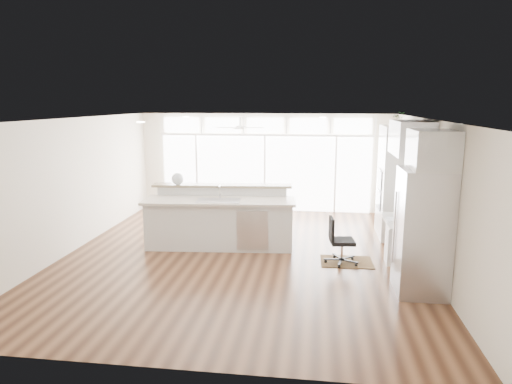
# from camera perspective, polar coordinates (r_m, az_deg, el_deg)

# --- Properties ---
(floor) EXTENTS (7.00, 8.00, 0.02)m
(floor) POSITION_cam_1_polar(r_m,az_deg,el_deg) (9.20, -1.71, -7.99)
(floor) COLOR #3B2012
(floor) RESTS_ON ground
(ceiling) EXTENTS (7.00, 8.00, 0.02)m
(ceiling) POSITION_cam_1_polar(r_m,az_deg,el_deg) (8.69, -1.82, 9.13)
(ceiling) COLOR silver
(ceiling) RESTS_ON wall_back
(wall_back) EXTENTS (7.00, 0.04, 2.70)m
(wall_back) POSITION_cam_1_polar(r_m,az_deg,el_deg) (12.76, 1.15, 3.72)
(wall_back) COLOR silver
(wall_back) RESTS_ON floor
(wall_front) EXTENTS (7.00, 0.04, 2.70)m
(wall_front) POSITION_cam_1_polar(r_m,az_deg,el_deg) (5.07, -9.19, -8.14)
(wall_front) COLOR silver
(wall_front) RESTS_ON floor
(wall_left) EXTENTS (0.04, 8.00, 2.70)m
(wall_left) POSITION_cam_1_polar(r_m,az_deg,el_deg) (10.02, -21.93, 0.83)
(wall_left) COLOR silver
(wall_left) RESTS_ON floor
(wall_right) EXTENTS (0.04, 8.00, 2.70)m
(wall_right) POSITION_cam_1_polar(r_m,az_deg,el_deg) (8.98, 20.87, -0.22)
(wall_right) COLOR silver
(wall_right) RESTS_ON floor
(glass_wall) EXTENTS (5.80, 0.06, 2.08)m
(glass_wall) POSITION_cam_1_polar(r_m,az_deg,el_deg) (12.74, 1.12, 2.34)
(glass_wall) COLOR white
(glass_wall) RESTS_ON wall_back
(transom_row) EXTENTS (5.90, 0.06, 0.40)m
(transom_row) POSITION_cam_1_polar(r_m,az_deg,el_deg) (12.61, 1.14, 8.33)
(transom_row) COLOR white
(transom_row) RESTS_ON wall_back
(desk_window) EXTENTS (0.04, 0.85, 0.85)m
(desk_window) POSITION_cam_1_polar(r_m,az_deg,el_deg) (9.22, 20.30, 1.37)
(desk_window) COLOR white
(desk_window) RESTS_ON wall_right
(ceiling_fan) EXTENTS (1.16, 1.16, 0.32)m
(ceiling_fan) POSITION_cam_1_polar(r_m,az_deg,el_deg) (11.54, -2.00, 8.55)
(ceiling_fan) COLOR white
(ceiling_fan) RESTS_ON ceiling
(recessed_lights) EXTENTS (3.40, 3.00, 0.02)m
(recessed_lights) POSITION_cam_1_polar(r_m,az_deg,el_deg) (8.89, -1.61, 9.05)
(recessed_lights) COLOR white
(recessed_lights) RESTS_ON ceiling
(oven_cabinet) EXTENTS (0.64, 1.20, 2.50)m
(oven_cabinet) POSITION_cam_1_polar(r_m,az_deg,el_deg) (10.66, 16.95, 1.20)
(oven_cabinet) COLOR silver
(oven_cabinet) RESTS_ON floor
(desk_nook) EXTENTS (0.72, 1.30, 0.76)m
(desk_nook) POSITION_cam_1_polar(r_m,az_deg,el_deg) (9.41, 17.84, -5.61)
(desk_nook) COLOR silver
(desk_nook) RESTS_ON floor
(upper_cabinets) EXTENTS (0.64, 1.30, 0.64)m
(upper_cabinets) POSITION_cam_1_polar(r_m,az_deg,el_deg) (9.07, 18.84, 6.41)
(upper_cabinets) COLOR silver
(upper_cabinets) RESTS_ON wall_right
(refrigerator) EXTENTS (0.76, 0.90, 2.00)m
(refrigerator) POSITION_cam_1_polar(r_m,az_deg,el_deg) (7.68, 20.10, -4.70)
(refrigerator) COLOR #BAB9BE
(refrigerator) RESTS_ON floor
(fridge_cabinet) EXTENTS (0.64, 0.90, 0.60)m
(fridge_cabinet) POSITION_cam_1_polar(r_m,az_deg,el_deg) (7.46, 21.22, 4.95)
(fridge_cabinet) COLOR silver
(fridge_cabinet) RESTS_ON wall_right
(framed_photos) EXTENTS (0.06, 0.22, 0.80)m
(framed_photos) POSITION_cam_1_polar(r_m,az_deg,el_deg) (9.84, 19.47, 1.12)
(framed_photos) COLOR black
(framed_photos) RESTS_ON wall_right
(kitchen_island) EXTENTS (3.24, 1.45, 1.25)m
(kitchen_island) POSITION_cam_1_polar(r_m,az_deg,el_deg) (9.59, -4.57, -3.25)
(kitchen_island) COLOR silver
(kitchen_island) RESTS_ON floor
(rug) EXTENTS (1.00, 0.74, 0.01)m
(rug) POSITION_cam_1_polar(r_m,az_deg,el_deg) (9.00, 11.25, -8.54)
(rug) COLOR #342110
(rug) RESTS_ON floor
(office_chair) EXTENTS (0.51, 0.48, 0.88)m
(office_chair) POSITION_cam_1_polar(r_m,az_deg,el_deg) (8.79, 10.73, -6.02)
(office_chair) COLOR black
(office_chair) RESTS_ON floor
(fishbowl) EXTENTS (0.28, 0.28, 0.26)m
(fishbowl) POSITION_cam_1_polar(r_m,az_deg,el_deg) (9.98, -9.77, 1.63)
(fishbowl) COLOR silver
(fishbowl) RESTS_ON kitchen_island
(monitor) EXTENTS (0.16, 0.49, 0.40)m
(monitor) POSITION_cam_1_polar(r_m,az_deg,el_deg) (9.25, 17.57, -2.16)
(monitor) COLOR black
(monitor) RESTS_ON desk_nook
(keyboard) EXTENTS (0.15, 0.36, 0.02)m
(keyboard) POSITION_cam_1_polar(r_m,az_deg,el_deg) (9.27, 16.46, -3.29)
(keyboard) COLOR white
(keyboard) RESTS_ON desk_nook
(potted_plant) EXTENTS (0.28, 0.31, 0.24)m
(potted_plant) POSITION_cam_1_polar(r_m,az_deg,el_deg) (10.52, 17.37, 8.55)
(potted_plant) COLOR #2B6129
(potted_plant) RESTS_ON oven_cabinet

